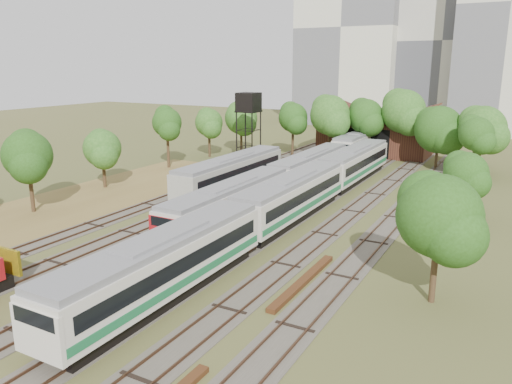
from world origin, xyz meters
The scene contains 15 objects.
ground centered at (0.00, 0.00, 0.00)m, with size 240.00×240.00×0.00m, color #475123.
dry_grass_patch centered at (-18.00, 8.00, 0.02)m, with size 14.00×60.00×0.04m, color brown.
tracks centered at (-0.67, 25.00, 0.04)m, with size 24.60×80.00×0.19m.
railcar_red_set centered at (-2.00, 24.91, 1.87)m, with size 2.86×34.57×3.54m.
railcar_green_set centered at (2.00, 20.03, 2.02)m, with size 3.09×52.08×3.82m.
railcar_rear centered at (-2.00, 52.16, 2.00)m, with size 3.05×16.08×3.78m.
old_grey_coach centered at (-8.00, 26.30, 2.03)m, with size 3.00×18.00×3.71m.
water_tower centered at (-13.91, 40.43, 8.12)m, with size 2.78×2.78×9.64m.
rail_pile_far centered at (8.20, 8.37, 0.15)m, with size 0.56×8.98×0.29m, color #512E17.
maintenance_shed centered at (-1.00, 57.98, 2.91)m, with size 16.45×11.55×7.58m.
tree_band_left centered at (-20.42, 11.25, 5.42)m, with size 8.41×53.57×8.85m.
tree_band_far centered at (0.92, 50.02, 5.90)m, with size 39.03×10.57×9.97m.
tree_band_right centered at (15.09, 23.61, 4.99)m, with size 5.81×38.64×7.50m.
tower_left centered at (-18.00, 95.00, 21.00)m, with size 22.00×16.00×42.00m, color beige.
tower_centre centered at (2.00, 100.00, 18.00)m, with size 20.00×18.00×36.00m, color #BCB8AA.
Camera 1 is at (19.44, -18.16, 13.21)m, focal length 35.00 mm.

